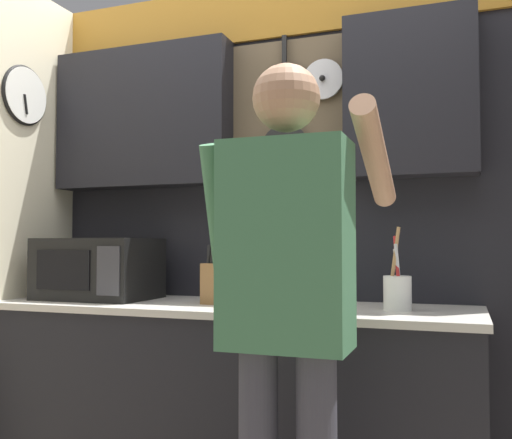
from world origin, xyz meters
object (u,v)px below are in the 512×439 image
microwave (99,269)px  person (288,289)px  utensil_crock (397,290)px  knife_block (219,282)px

microwave → person: (1.14, -0.65, -0.02)m
person → utensil_crock: bearing=68.8°
utensil_crock → person: bearing=-111.2°
microwave → knife_block: microwave is taller
person → microwave: bearing=150.1°
knife_block → utensil_crock: size_ratio=0.80×
knife_block → person: 0.83m
utensil_crock → person: size_ratio=0.19×
knife_block → microwave: bearing=-179.9°
microwave → knife_block: bearing=0.1°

